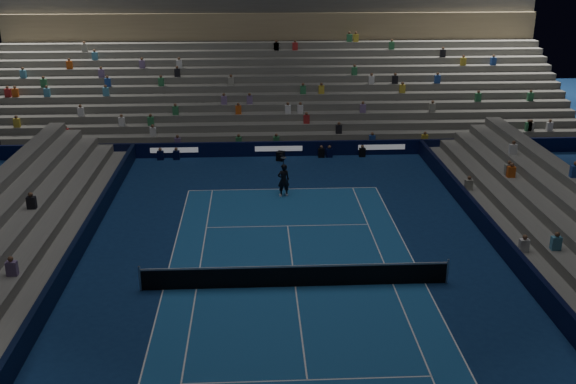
# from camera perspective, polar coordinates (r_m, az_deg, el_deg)

# --- Properties ---
(ground) EXTENTS (90.00, 90.00, 0.00)m
(ground) POSITION_cam_1_polar(r_m,az_deg,el_deg) (28.05, 0.63, -8.11)
(ground) COLOR navy
(ground) RESTS_ON ground
(court_surface) EXTENTS (10.97, 23.77, 0.01)m
(court_surface) POSITION_cam_1_polar(r_m,az_deg,el_deg) (28.05, 0.63, -8.10)
(court_surface) COLOR #19508E
(court_surface) RESTS_ON ground
(sponsor_barrier_far) EXTENTS (44.00, 0.25, 1.00)m
(sponsor_barrier_far) POSITION_cam_1_polar(r_m,az_deg,el_deg) (45.02, -0.81, 3.73)
(sponsor_barrier_far) COLOR black
(sponsor_barrier_far) RESTS_ON ground
(sponsor_barrier_east) EXTENTS (0.25, 37.00, 1.00)m
(sponsor_barrier_east) POSITION_cam_1_polar(r_m,az_deg,el_deg) (29.97, 19.60, -6.35)
(sponsor_barrier_east) COLOR black
(sponsor_barrier_east) RESTS_ON ground
(sponsor_barrier_west) EXTENTS (0.25, 37.00, 1.00)m
(sponsor_barrier_west) POSITION_cam_1_polar(r_m,az_deg,el_deg) (28.94, -19.07, -7.26)
(sponsor_barrier_west) COLOR black
(sponsor_barrier_west) RESTS_ON ground
(grandstand_main) EXTENTS (44.00, 15.20, 11.20)m
(grandstand_main) POSITION_cam_1_polar(r_m,az_deg,el_deg) (53.48, -1.21, 9.57)
(grandstand_main) COLOR #5F5F5B
(grandstand_main) RESTS_ON ground
(tennis_net) EXTENTS (12.90, 0.10, 1.10)m
(tennis_net) POSITION_cam_1_polar(r_m,az_deg,el_deg) (27.82, 0.63, -7.20)
(tennis_net) COLOR #B2B2B7
(tennis_net) RESTS_ON ground
(tennis_player) EXTENTS (0.78, 0.60, 1.89)m
(tennis_player) POSITION_cam_1_polar(r_m,az_deg,el_deg) (37.56, -0.38, 1.03)
(tennis_player) COLOR black
(tennis_player) RESTS_ON ground
(broadcast_camera) EXTENTS (0.62, 0.97, 0.59)m
(broadcast_camera) POSITION_cam_1_polar(r_m,az_deg,el_deg) (44.10, -0.65, 3.11)
(broadcast_camera) COLOR black
(broadcast_camera) RESTS_ON ground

